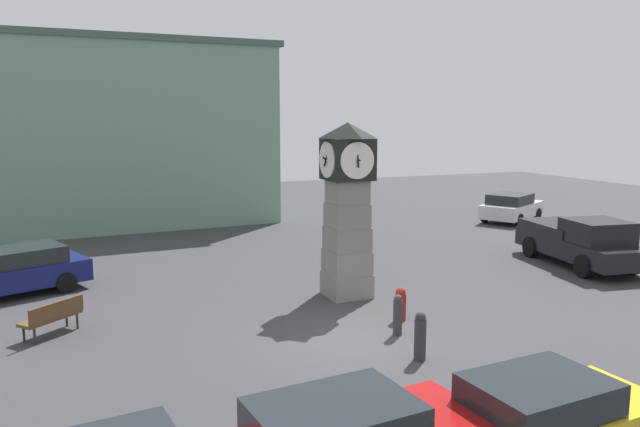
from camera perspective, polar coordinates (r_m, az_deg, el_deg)
ground_plane at (r=15.91m, az=2.70°, el=-11.30°), size 72.01×72.01×0.00m
clock_tower at (r=18.84m, az=2.50°, el=0.58°), size 1.69×1.66×5.31m
bollard_near_tower at (r=14.54m, az=9.14°, el=-10.97°), size 0.27×0.27×1.14m
bollard_mid_row at (r=16.05m, az=7.12°, el=-9.15°), size 0.23×0.23×1.06m
bollard_far_row at (r=17.18m, az=7.38°, el=-8.19°), size 0.30×0.30×0.92m
car_by_building at (r=11.08m, az=20.04°, el=-17.12°), size 4.02×2.10×1.43m
car_silver_hatch at (r=34.17m, az=17.09°, el=0.56°), size 4.43×3.57×1.48m
car_end_of_row at (r=21.50m, az=-26.40°, el=-4.76°), size 4.90×3.27×1.47m
pickup_truck at (r=24.95m, az=22.67°, el=-2.31°), size 2.86×5.68×1.85m
bench at (r=17.26m, az=-23.24°, el=-8.56°), size 1.57×1.42×0.90m
warehouse_blue_far at (r=33.49m, az=-18.00°, el=6.98°), size 15.72×7.72×9.20m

